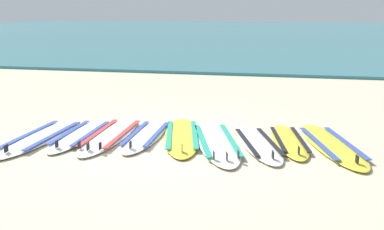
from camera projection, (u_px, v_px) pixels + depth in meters
The scene contains 11 objects.
ground_plane at pixel (159, 145), 6.98m from camera, with size 80.00×80.00×0.00m, color beige.
sea at pixel (265, 31), 42.86m from camera, with size 80.00×60.00×0.10m, color teal.
surfboard_0 at pixel (42, 136), 7.33m from camera, with size 0.65×2.45×0.18m.
surfboard_1 at pixel (80, 134), 7.44m from camera, with size 0.59×2.17×0.18m.
surfboard_2 at pixel (111, 135), 7.43m from camera, with size 0.68×2.45×0.18m.
surfboard_3 at pixel (146, 135), 7.40m from camera, with size 0.59×2.14×0.18m.
surfboard_4 at pixel (182, 136), 7.35m from camera, with size 1.12×2.45×0.18m.
surfboard_5 at pixel (217, 142), 7.04m from camera, with size 1.34×2.60×0.18m.
surfboard_6 at pixel (258, 143), 6.94m from camera, with size 1.13×2.16×0.18m.
surfboard_7 at pixel (289, 141), 7.08m from camera, with size 0.82×2.03×0.18m.
surfboard_8 at pixel (331, 144), 6.89m from camera, with size 1.21×2.52×0.18m.
Camera 1 is at (1.87, -6.43, 2.12)m, focal length 40.82 mm.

